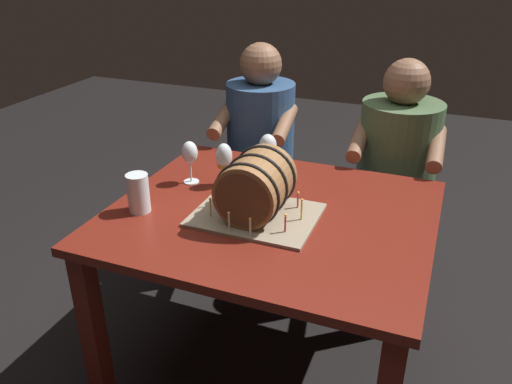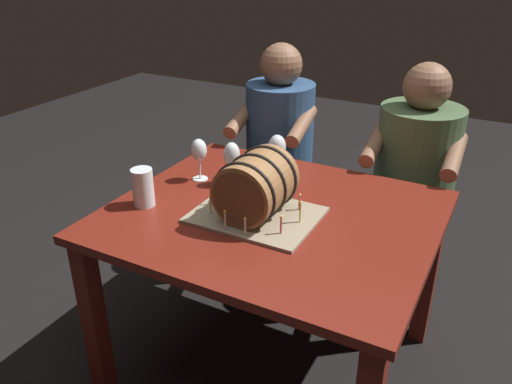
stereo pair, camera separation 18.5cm
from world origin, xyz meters
name	(u,v)px [view 2 (the right image)]	position (x,y,z in m)	size (l,w,h in m)	color
ground_plane	(270,360)	(0.00, 0.00, 0.00)	(8.00, 8.00, 0.00)	black
dining_table	(272,237)	(0.00, 0.00, 0.63)	(1.18, 1.02, 0.73)	maroon
barrel_cake	(256,189)	(-0.04, -0.06, 0.85)	(0.45, 0.34, 0.25)	gray
wine_glass_rose	(277,149)	(-0.12, 0.28, 0.87)	(0.07, 0.07, 0.19)	white
wine_glass_amber	(232,157)	(-0.26, 0.15, 0.85)	(0.07, 0.07, 0.18)	white
wine_glass_empty	(199,151)	(-0.40, 0.12, 0.86)	(0.07, 0.07, 0.18)	white
beer_pint	(143,188)	(-0.46, -0.18, 0.80)	(0.08, 0.08, 0.15)	white
person_seated_left	(279,163)	(-0.36, 0.80, 0.57)	(0.42, 0.50, 1.20)	#1B2D46
person_seated_right	(412,190)	(0.36, 0.80, 0.56)	(0.42, 0.49, 1.18)	#2A3A24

